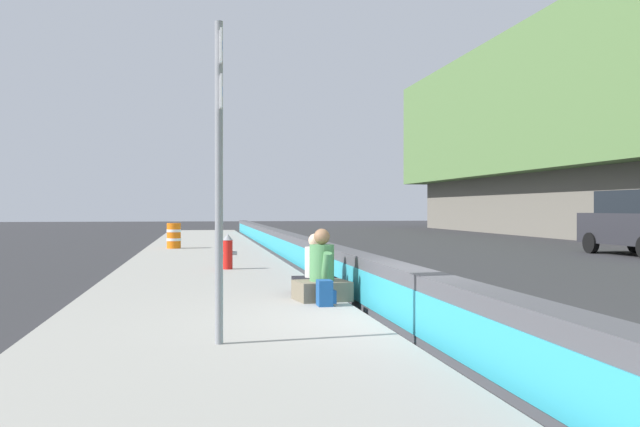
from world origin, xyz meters
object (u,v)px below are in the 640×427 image
object	(u,v)px
fire_hydrant	(228,251)
backpack	(325,293)
seated_person_middle	(315,275)
seated_person_foreground	(322,278)
construction_barrel	(174,236)
route_sign_post	(219,159)

from	to	relation	value
fire_hydrant	backpack	world-z (taller)	fire_hydrant
seated_person_middle	backpack	size ratio (longest dim) A/B	2.66
seated_person_foreground	construction_barrel	xyz separation A→B (m)	(15.67, 2.95, 0.11)
seated_person_middle	backpack	bearing A→B (deg)	176.29
fire_hydrant	construction_barrel	world-z (taller)	construction_barrel
seated_person_middle	backpack	xyz separation A→B (m)	(-1.62, 0.10, -0.14)
seated_person_foreground	seated_person_middle	distance (m)	0.95
route_sign_post	construction_barrel	size ratio (longest dim) A/B	3.79
fire_hydrant	construction_barrel	size ratio (longest dim) A/B	0.93
route_sign_post	seated_person_foreground	world-z (taller)	route_sign_post
construction_barrel	route_sign_post	bearing A→B (deg)	-176.46
route_sign_post	seated_person_foreground	size ratio (longest dim) A/B	3.05
seated_person_middle	backpack	distance (m)	1.63
fire_hydrant	backpack	distance (m)	6.99
seated_person_middle	backpack	world-z (taller)	seated_person_middle
route_sign_post	construction_barrel	bearing A→B (deg)	3.54
route_sign_post	construction_barrel	distance (m)	19.27
construction_barrel	fire_hydrant	bearing A→B (deg)	-170.09
fire_hydrant	route_sign_post	bearing A→B (deg)	177.25
seated_person_middle	route_sign_post	bearing A→B (deg)	157.84
route_sign_post	fire_hydrant	size ratio (longest dim) A/B	4.09
fire_hydrant	construction_barrel	distance (m)	9.61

